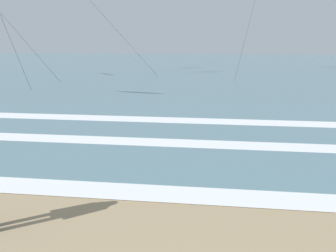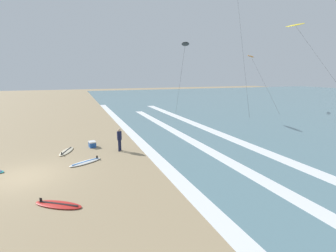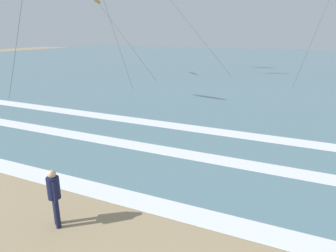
# 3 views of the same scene
# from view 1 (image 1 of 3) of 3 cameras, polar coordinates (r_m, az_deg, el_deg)

# --- Properties ---
(ocean_surface) EXTENTS (140.00, 90.00, 0.01)m
(ocean_surface) POSITION_cam_1_polar(r_m,az_deg,el_deg) (51.91, 7.50, 8.79)
(ocean_surface) COLOR slate
(ocean_surface) RESTS_ON ground
(wave_foam_shoreline) EXTENTS (58.16, 0.86, 0.01)m
(wave_foam_shoreline) POSITION_cam_1_polar(r_m,az_deg,el_deg) (8.13, -8.87, -9.22)
(wave_foam_shoreline) COLOR white
(wave_foam_shoreline) RESTS_ON ocean_surface
(wave_foam_mid_break) EXTENTS (41.75, 0.92, 0.01)m
(wave_foam_mid_break) POSITION_cam_1_polar(r_m,az_deg,el_deg) (11.60, 4.26, -2.58)
(wave_foam_mid_break) COLOR white
(wave_foam_mid_break) RESTS_ON ocean_surface
(wave_foam_outer_break) EXTENTS (53.80, 1.07, 0.01)m
(wave_foam_outer_break) POSITION_cam_1_polar(r_m,az_deg,el_deg) (14.92, 6.70, 0.69)
(wave_foam_outer_break) COLOR white
(wave_foam_outer_break) RESTS_ON ocean_surface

